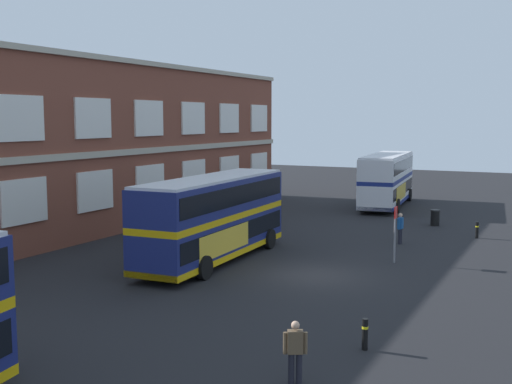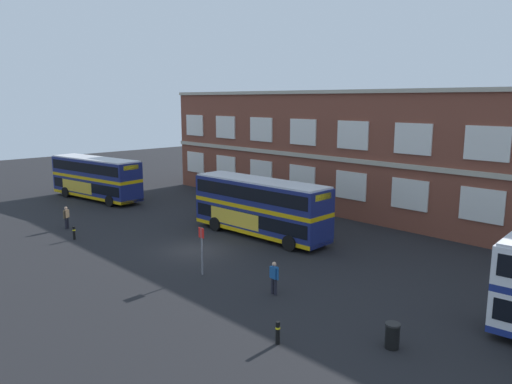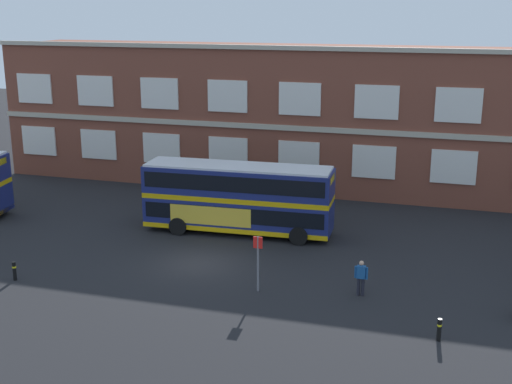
{
  "view_description": "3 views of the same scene",
  "coord_description": "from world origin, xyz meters",
  "px_view_note": "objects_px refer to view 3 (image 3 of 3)",
  "views": [
    {
      "loc": [
        -25.6,
        -9.98,
        6.84
      ],
      "look_at": [
        -0.77,
        2.47,
        3.63
      ],
      "focal_mm": 44.78,
      "sensor_mm": 36.0,
      "label": 1
    },
    {
      "loc": [
        24.85,
        -18.33,
        9.6
      ],
      "look_at": [
        2.07,
        3.4,
        3.67
      ],
      "focal_mm": 34.53,
      "sensor_mm": 36.0,
      "label": 2
    },
    {
      "loc": [
        12.36,
        -30.99,
        13.05
      ],
      "look_at": [
        2.21,
        3.01,
        3.23
      ],
      "focal_mm": 47.82,
      "sensor_mm": 36.0,
      "label": 3
    }
  ],
  "objects_px": {
    "second_passenger": "(361,276)",
    "bus_stand_flag": "(258,258)",
    "safety_bollard_west": "(14,271)",
    "safety_bollard_east": "(439,329)",
    "double_decker_middle": "(238,197)"
  },
  "relations": [
    {
      "from": "second_passenger",
      "to": "double_decker_middle",
      "type": "bearing_deg",
      "value": 139.73
    },
    {
      "from": "bus_stand_flag",
      "to": "safety_bollard_east",
      "type": "xyz_separation_m",
      "value": [
        8.34,
        -2.64,
        -1.14
      ]
    },
    {
      "from": "second_passenger",
      "to": "bus_stand_flag",
      "type": "relative_size",
      "value": 0.63
    },
    {
      "from": "safety_bollard_west",
      "to": "safety_bollard_east",
      "type": "relative_size",
      "value": 1.0
    },
    {
      "from": "second_passenger",
      "to": "safety_bollard_east",
      "type": "bearing_deg",
      "value": -44.05
    },
    {
      "from": "double_decker_middle",
      "to": "second_passenger",
      "type": "height_order",
      "value": "double_decker_middle"
    },
    {
      "from": "second_passenger",
      "to": "safety_bollard_west",
      "type": "height_order",
      "value": "second_passenger"
    },
    {
      "from": "safety_bollard_east",
      "to": "safety_bollard_west",
      "type": "bearing_deg",
      "value": 178.61
    },
    {
      "from": "second_passenger",
      "to": "safety_bollard_west",
      "type": "relative_size",
      "value": 1.79
    },
    {
      "from": "second_passenger",
      "to": "bus_stand_flag",
      "type": "height_order",
      "value": "bus_stand_flag"
    },
    {
      "from": "second_passenger",
      "to": "safety_bollard_east",
      "type": "relative_size",
      "value": 1.79
    },
    {
      "from": "double_decker_middle",
      "to": "second_passenger",
      "type": "relative_size",
      "value": 6.53
    },
    {
      "from": "double_decker_middle",
      "to": "safety_bollard_west",
      "type": "bearing_deg",
      "value": -129.46
    },
    {
      "from": "second_passenger",
      "to": "safety_bollard_east",
      "type": "height_order",
      "value": "second_passenger"
    },
    {
      "from": "double_decker_middle",
      "to": "safety_bollard_west",
      "type": "distance_m",
      "value": 13.07
    }
  ]
}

